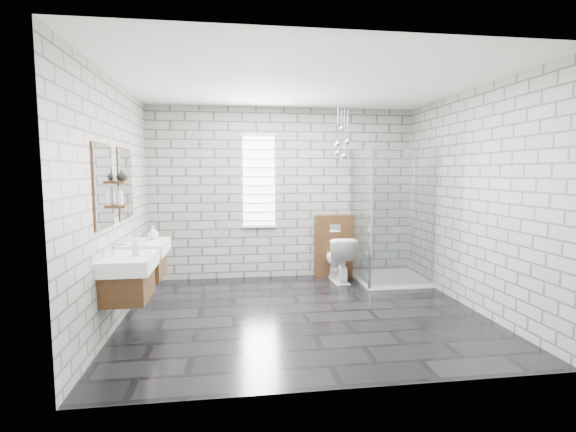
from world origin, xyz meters
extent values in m
cube|color=black|center=(0.00, 0.00, -0.01)|extent=(4.20, 3.60, 0.02)
cube|color=white|center=(0.00, 0.00, 2.71)|extent=(4.20, 3.60, 0.02)
cube|color=#9A9995|center=(0.00, 1.81, 1.35)|extent=(4.20, 0.02, 2.70)
cube|color=#9A9995|center=(0.00, -1.81, 1.35)|extent=(4.20, 0.02, 2.70)
cube|color=#9A9995|center=(-2.11, 0.00, 1.35)|extent=(0.02, 3.60, 2.70)
cube|color=#9A9995|center=(2.11, 0.00, 1.35)|extent=(0.02, 3.60, 2.70)
cube|color=#4A2D17|center=(-1.89, -0.49, 0.55)|extent=(0.42, 0.62, 0.30)
cube|color=silver|center=(-1.69, -0.49, 0.58)|extent=(0.02, 0.35, 0.01)
cube|color=white|center=(-1.87, -0.49, 0.77)|extent=(0.47, 0.70, 0.15)
cylinder|color=silver|center=(-2.02, -0.49, 0.91)|extent=(0.04, 0.04, 0.12)
cylinder|color=silver|center=(-1.97, -0.49, 0.96)|extent=(0.10, 0.02, 0.02)
cube|color=white|center=(-2.08, -0.49, 1.55)|extent=(0.03, 0.55, 0.80)
cube|color=#4A2D17|center=(-2.09, -0.49, 1.55)|extent=(0.01, 0.59, 0.84)
cube|color=#4A2D17|center=(-1.89, 0.38, 0.55)|extent=(0.42, 0.62, 0.30)
cube|color=silver|center=(-1.69, 0.38, 0.58)|extent=(0.02, 0.35, 0.01)
cube|color=white|center=(-1.87, 0.38, 0.77)|extent=(0.47, 0.70, 0.15)
cylinder|color=silver|center=(-2.02, 0.38, 0.91)|extent=(0.04, 0.04, 0.12)
cylinder|color=silver|center=(-1.97, 0.38, 0.96)|extent=(0.10, 0.02, 0.02)
cube|color=white|center=(-2.08, 0.38, 1.55)|extent=(0.03, 0.55, 0.80)
cube|color=#4A2D17|center=(-2.09, 0.38, 1.55)|extent=(0.01, 0.59, 0.84)
cube|color=#4A2D17|center=(-2.03, -0.05, 1.32)|extent=(0.14, 0.30, 0.03)
cube|color=#4A2D17|center=(-2.03, -0.05, 1.58)|extent=(0.14, 0.30, 0.03)
cube|color=white|center=(-0.40, 1.79, 1.55)|extent=(0.50, 0.02, 1.40)
cube|color=white|center=(-0.40, 1.77, 2.27)|extent=(0.56, 0.04, 0.04)
cube|color=white|center=(-0.40, 1.77, 0.83)|extent=(0.56, 0.04, 0.04)
cube|color=white|center=(-0.40, 1.77, 0.92)|extent=(0.48, 0.01, 0.02)
cube|color=white|center=(-0.40, 1.77, 1.06)|extent=(0.48, 0.01, 0.02)
cube|color=white|center=(-0.40, 1.77, 1.20)|extent=(0.48, 0.01, 0.02)
cube|color=white|center=(-0.40, 1.77, 1.34)|extent=(0.48, 0.01, 0.02)
cube|color=white|center=(-0.40, 1.77, 1.48)|extent=(0.48, 0.01, 0.02)
cube|color=white|center=(-0.40, 1.77, 1.62)|extent=(0.48, 0.01, 0.02)
cube|color=white|center=(-0.40, 1.77, 1.76)|extent=(0.48, 0.01, 0.02)
cube|color=white|center=(-0.40, 1.77, 1.90)|extent=(0.48, 0.01, 0.02)
cube|color=white|center=(-0.40, 1.77, 2.04)|extent=(0.48, 0.01, 0.03)
cube|color=white|center=(-0.40, 1.77, 2.18)|extent=(0.48, 0.01, 0.03)
cube|color=#4A2D17|center=(0.80, 1.70, 0.50)|extent=(0.60, 0.20, 1.00)
cube|color=silver|center=(0.80, 1.60, 0.80)|extent=(0.18, 0.01, 0.12)
cube|color=white|center=(1.60, 1.30, 0.03)|extent=(1.00, 1.00, 0.06)
cube|color=silver|center=(1.60, 0.81, 1.03)|extent=(1.00, 0.01, 2.00)
cube|color=silver|center=(1.11, 1.30, 1.03)|extent=(0.01, 1.00, 2.00)
cube|color=silver|center=(1.11, 0.81, 1.03)|extent=(0.03, 0.03, 2.00)
cube|color=silver|center=(2.08, 0.81, 1.03)|extent=(0.03, 0.03, 2.00)
cylinder|color=silver|center=(2.04, 1.50, 1.10)|extent=(0.02, 0.02, 1.80)
cylinder|color=silver|center=(1.96, 1.50, 2.02)|extent=(0.14, 0.14, 0.02)
sphere|color=silver|center=(0.74, 1.30, 2.11)|extent=(0.09, 0.09, 0.09)
cylinder|color=silver|center=(0.74, 1.30, 2.43)|extent=(0.01, 0.01, 0.55)
sphere|color=silver|center=(0.85, 1.36, 1.93)|extent=(0.09, 0.09, 0.09)
cylinder|color=silver|center=(0.85, 1.36, 2.34)|extent=(0.01, 0.01, 0.73)
sphere|color=silver|center=(0.83, 1.43, 2.35)|extent=(0.09, 0.09, 0.09)
cylinder|color=silver|center=(0.83, 1.43, 2.55)|extent=(0.01, 0.01, 0.31)
sphere|color=silver|center=(0.77, 1.40, 1.98)|extent=(0.09, 0.09, 0.09)
cylinder|color=silver|center=(0.77, 1.40, 2.36)|extent=(0.01, 0.01, 0.68)
sphere|color=silver|center=(0.92, 1.40, 2.15)|extent=(0.09, 0.09, 0.09)
cylinder|color=silver|center=(0.92, 1.40, 2.45)|extent=(0.01, 0.01, 0.51)
imported|color=white|center=(0.80, 1.39, 0.35)|extent=(0.41, 0.70, 0.70)
imported|color=#B2B2B2|center=(-1.80, -0.48, 0.93)|extent=(0.08, 0.08, 0.17)
imported|color=#B2B2B2|center=(-1.82, 0.54, 0.93)|extent=(0.14, 0.14, 0.17)
imported|color=#B2B2B2|center=(-2.02, -0.16, 1.44)|extent=(0.10, 0.10, 0.20)
imported|color=#B2B2B2|center=(-2.02, -0.04, 1.65)|extent=(0.14, 0.14, 0.12)
camera|label=1|loc=(-0.85, -4.80, 1.69)|focal=26.00mm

